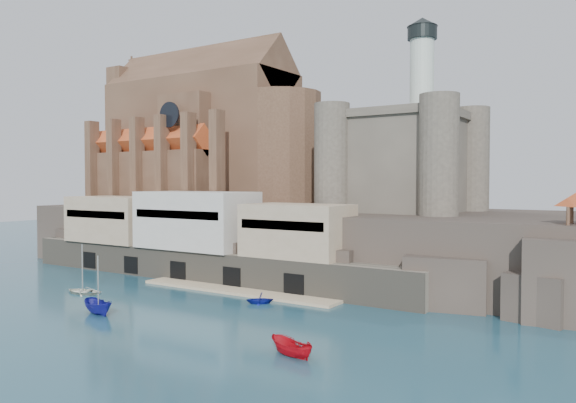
# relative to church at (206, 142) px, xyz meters

# --- Properties ---
(ground) EXTENTS (300.00, 300.00, 0.00)m
(ground) POSITION_rel_church_xyz_m (24.13, -41.85, -22.13)
(ground) COLOR #194154
(ground) RESTS_ON ground
(promontory) EXTENTS (100.00, 36.00, 10.00)m
(promontory) POSITION_rel_church_xyz_m (23.94, -2.48, -17.20)
(promontory) COLOR #2C2521
(promontory) RESTS_ON ground
(quay) EXTENTS (70.00, 12.00, 13.05)m
(quay) POSITION_rel_church_xyz_m (13.94, -18.78, -16.06)
(quay) COLOR #6A6355
(quay) RESTS_ON ground
(church) EXTENTS (47.00, 25.93, 30.51)m
(church) POSITION_rel_church_xyz_m (0.00, 0.00, 0.00)
(church) COLOR #4E3424
(church) RESTS_ON promontory
(castle_keep) EXTENTS (21.20, 21.20, 29.30)m
(castle_keep) POSITION_rel_church_xyz_m (40.21, -0.78, -3.81)
(castle_keep) COLOR #4E483D
(castle_keep) RESTS_ON promontory
(boat_2) EXTENTS (2.47, 2.44, 5.23)m
(boat_2) POSITION_rel_church_xyz_m (21.05, -41.76, -22.13)
(boat_2) COLOR navy
(boat_2) RESTS_ON ground
(boat_5) EXTENTS (2.13, 2.10, 4.57)m
(boat_5) POSITION_rel_church_xyz_m (46.79, -42.65, -22.13)
(boat_5) COLOR #B80915
(boat_5) RESTS_ON ground
(boat_6) EXTENTS (1.43, 3.75, 5.13)m
(boat_6) POSITION_rel_church_xyz_m (9.77, -35.39, -22.13)
(boat_6) COLOR silver
(boat_6) RESTS_ON ground
(boat_7) EXTENTS (3.04, 3.22, 3.21)m
(boat_7) POSITION_rel_church_xyz_m (32.84, -27.86, -22.13)
(boat_7) COLOR navy
(boat_7) RESTS_ON ground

